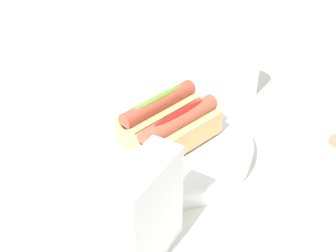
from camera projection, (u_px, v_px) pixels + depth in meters
name	position (u px, v px, depth m)	size (l,w,h in m)	color
ground_plane	(174.00, 148.00, 0.79)	(2.40, 2.40, 0.00)	silver
serving_bowl	(168.00, 143.00, 0.77)	(0.27, 0.27, 0.03)	white
hotdog_front	(158.00, 115.00, 0.77)	(0.16, 0.07, 0.06)	#DBB270
hotdog_back	(179.00, 130.00, 0.73)	(0.16, 0.08, 0.06)	#DBB270
water_glass	(240.00, 73.00, 0.92)	(0.07, 0.07, 0.09)	white
paper_towel_roll	(330.00, 181.00, 0.63)	(0.11, 0.11, 0.13)	white
napkin_box	(145.00, 213.00, 0.57)	(0.11, 0.04, 0.15)	white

